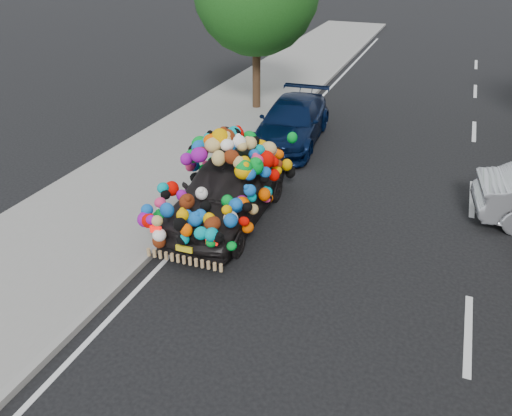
{
  "coord_description": "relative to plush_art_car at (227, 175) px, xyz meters",
  "views": [
    {
      "loc": [
        2.62,
        -6.88,
        5.68
      ],
      "look_at": [
        -0.37,
        0.75,
        1.13
      ],
      "focal_mm": 35.0,
      "sensor_mm": 36.0,
      "label": 1
    }
  ],
  "objects": [
    {
      "name": "ground",
      "position": [
        1.54,
        -2.0,
        -1.06
      ],
      "size": [
        100.0,
        100.0,
        0.0
      ],
      "primitive_type": "plane",
      "color": "black",
      "rests_on": "ground"
    },
    {
      "name": "sidewalk",
      "position": [
        -2.76,
        -2.0,
        -1.0
      ],
      "size": [
        4.0,
        60.0,
        0.12
      ],
      "primitive_type": "cube",
      "color": "gray",
      "rests_on": "ground"
    },
    {
      "name": "kerb",
      "position": [
        -0.81,
        -2.0,
        -1.0
      ],
      "size": [
        0.15,
        60.0,
        0.13
      ],
      "primitive_type": "cube",
      "color": "gray",
      "rests_on": "ground"
    },
    {
      "name": "navy_sedan",
      "position": [
        -0.12,
        4.97,
        -0.43
      ],
      "size": [
        2.13,
        4.51,
        1.27
      ],
      "primitive_type": "imported",
      "rotation": [
        0.0,
        0.0,
        0.08
      ],
      "color": "#051233",
      "rests_on": "ground"
    },
    {
      "name": "lane_markings",
      "position": [
        5.14,
        -2.0,
        -1.06
      ],
      "size": [
        6.0,
        50.0,
        0.01
      ],
      "primitive_type": null,
      "color": "silver",
      "rests_on": "ground"
    },
    {
      "name": "plush_art_car",
      "position": [
        0.0,
        0.0,
        0.0
      ],
      "size": [
        2.17,
        4.45,
        2.08
      ],
      "rotation": [
        0.0,
        0.0,
        0.03
      ],
      "color": "black",
      "rests_on": "ground"
    }
  ]
}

